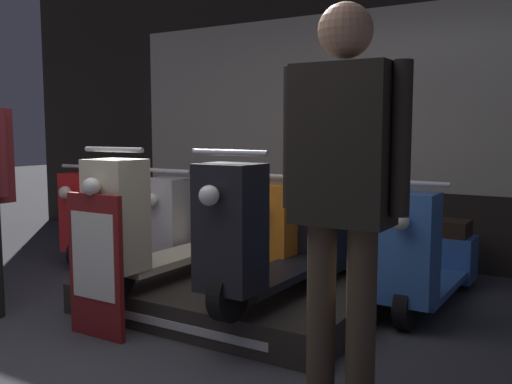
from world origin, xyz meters
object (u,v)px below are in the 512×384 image
scooter_display_left (170,228)px  person_right_browsing (343,177)px  scooter_backrow_0 (125,222)px  scooter_backrow_2 (305,243)px  scooter_backrow_1 (206,231)px  price_sign_board (96,266)px  scooter_display_right (277,241)px  scooter_backrow_3 (430,258)px

scooter_display_left → person_right_browsing: person_right_browsing is taller
scooter_backrow_0 → scooter_backrow_2: bearing=0.0°
person_right_browsing → scooter_backrow_1: bearing=139.3°
scooter_backrow_1 → person_right_browsing: person_right_browsing is taller
scooter_backrow_0 → scooter_backrow_2: (1.99, 0.00, 0.00)m
price_sign_board → scooter_backrow_2: bearing=71.0°
scooter_display_right → scooter_backrow_1: (-1.28, 0.96, -0.21)m
scooter_backrow_1 → scooter_display_right: bearing=-36.9°
scooter_backrow_2 → scooter_backrow_3: same height
scooter_display_left → person_right_browsing: 1.92m
scooter_display_left → scooter_backrow_1: 1.06m
scooter_display_right → person_right_browsing: bearing=-46.0°
price_sign_board → person_right_browsing: bearing=-3.5°
scooter_backrow_2 → scooter_backrow_0: bearing=180.0°
scooter_display_right → scooter_backrow_3: size_ratio=1.00×
scooter_backrow_3 → person_right_browsing: person_right_browsing is taller
scooter_backrow_1 → scooter_backrow_2: same height
person_right_browsing → scooter_display_left: bearing=153.9°
scooter_backrow_0 → scooter_backrow_1: bearing=0.0°
price_sign_board → scooter_display_right: bearing=39.7°
scooter_backrow_0 → price_sign_board: size_ratio=1.82×
scooter_backrow_1 → scooter_backrow_3: size_ratio=1.00×
scooter_display_left → scooter_display_right: (0.88, 0.00, 0.00)m
person_right_browsing → scooter_display_right: bearing=134.0°
scooter_display_right → scooter_backrow_0: 2.48m
scooter_display_right → scooter_backrow_1: scooter_display_right is taller
scooter_backrow_2 → person_right_browsing: size_ratio=0.90×
scooter_backrow_1 → price_sign_board: bearing=-76.0°
scooter_display_right → scooter_backrow_0: (-2.28, 0.96, -0.21)m
scooter_display_left → scooter_backrow_0: bearing=145.5°
person_right_browsing → price_sign_board: (-1.65, 0.10, -0.62)m
scooter_display_left → scooter_backrow_3: scooter_display_left is taller
scooter_display_right → person_right_browsing: 1.24m
scooter_backrow_2 → scooter_backrow_1: bearing=180.0°
scooter_backrow_3 → scooter_display_left: bearing=-148.8°
person_right_browsing → scooter_backrow_0: bearing=149.9°
scooter_display_right → person_right_browsing: size_ratio=0.90×
scooter_backrow_1 → scooter_backrow_2: (1.00, 0.00, 0.00)m
scooter_backrow_1 → person_right_browsing: bearing=-40.7°
scooter_backrow_1 → scooter_backrow_3: bearing=0.0°
scooter_backrow_0 → scooter_display_right: bearing=-22.9°
scooter_backrow_3 → price_sign_board: bearing=-133.2°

